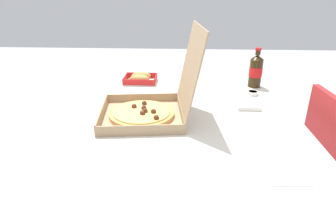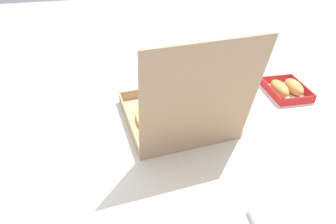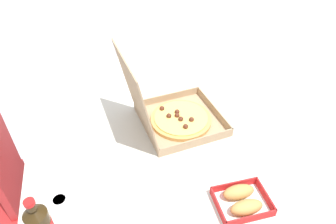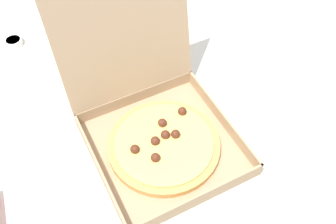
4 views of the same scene
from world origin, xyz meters
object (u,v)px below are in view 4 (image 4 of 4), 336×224
at_px(chair, 95,14).
at_px(napkin_pile, 70,41).
at_px(paper_menu, 210,11).
at_px(dipping_sauce_cup, 14,42).
at_px(pizza_box_open, 156,124).

distance_m(chair, napkin_pile, 0.53).
relative_size(chair, paper_menu, 3.95).
relative_size(chair, dipping_sauce_cup, 14.82).
distance_m(paper_menu, dipping_sauce_cup, 0.68).
distance_m(pizza_box_open, paper_menu, 0.58).
distance_m(pizza_box_open, napkin_pile, 0.48).
bearing_deg(chair, pizza_box_open, -91.43).
bearing_deg(dipping_sauce_cup, paper_menu, -5.89).
height_order(chair, pizza_box_open, pizza_box_open).
relative_size(chair, pizza_box_open, 1.78).
relative_size(pizza_box_open, dipping_sauce_cup, 8.31).
xyz_separation_m(paper_menu, dipping_sauce_cup, (-0.67, 0.07, 0.01)).
bearing_deg(paper_menu, napkin_pile, 175.57).
bearing_deg(dipping_sauce_cup, pizza_box_open, -59.21).
height_order(pizza_box_open, napkin_pile, pizza_box_open).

